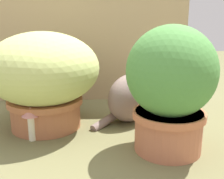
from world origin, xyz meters
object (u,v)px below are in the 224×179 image
grass_planter (44,76)px  mushroom_ornament_pink (31,117)px  leafy_planter (170,86)px  cat (133,94)px

grass_planter → mushroom_ornament_pink: (-0.03, -0.14, -0.13)m
leafy_planter → cat: leafy_planter is taller
cat → grass_planter: bearing=-169.2°
cat → mushroom_ornament_pink: size_ratio=2.54×
grass_planter → leafy_planter: 0.53m
cat → mushroom_ornament_pink: cat is taller
leafy_planter → cat: size_ratio=1.30×
leafy_planter → mushroom_ornament_pink: (-0.51, 0.10, -0.14)m
cat → mushroom_ornament_pink: bearing=-152.8°
cat → leafy_planter: bearing=-73.8°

